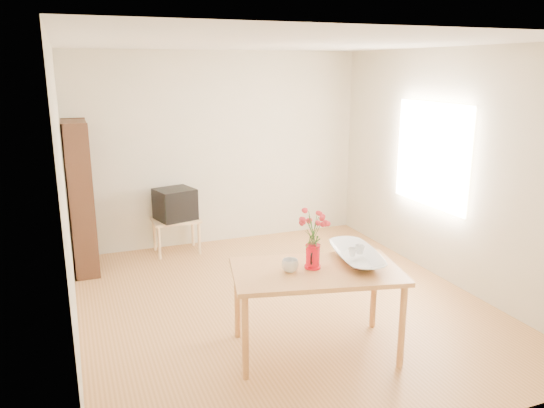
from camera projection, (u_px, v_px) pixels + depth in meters
name	position (u px, v px, depth m)	size (l,w,h in m)	color
room	(286.00, 181.00, 5.20)	(4.50, 4.50, 4.50)	#AC733D
table	(316.00, 278.00, 4.45)	(1.54, 1.08, 0.75)	#C37E42
tv_stand	(176.00, 224.00, 6.94)	(0.60, 0.45, 0.46)	#D9B17A
bookshelf	(81.00, 203.00, 6.23)	(0.28, 0.70, 1.80)	#321B10
pitcher	(312.00, 257.00, 4.44)	(0.14, 0.20, 0.21)	red
flowers	(313.00, 227.00, 4.37)	(0.23, 0.23, 0.33)	#E53643
mug	(290.00, 266.00, 4.36)	(0.14, 0.14, 0.11)	white
bowl	(357.00, 233.00, 4.57)	(0.54, 0.54, 0.51)	white
teacup_a	(353.00, 239.00, 4.57)	(0.06, 0.06, 0.06)	white
teacup_b	(360.00, 237.00, 4.61)	(0.08, 0.08, 0.07)	white
television	(175.00, 203.00, 6.88)	(0.56, 0.53, 0.40)	black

